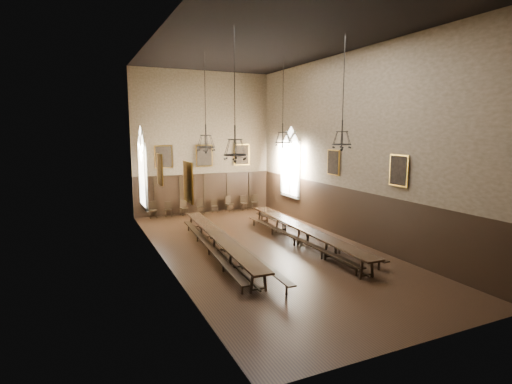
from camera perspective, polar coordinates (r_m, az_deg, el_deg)
floor at (r=18.32m, az=1.18°, el=-8.10°), size 9.00×18.00×0.02m
ceiling at (r=17.91m, az=1.28°, el=20.71°), size 9.00×18.00×0.02m
wall_back at (r=25.95m, az=-7.53°, el=6.95°), size 9.00×0.02×9.00m
wall_front at (r=10.24m, az=23.82°, el=3.43°), size 9.00×0.02×9.00m
wall_left at (r=16.10m, az=-13.44°, el=5.65°), size 0.02×18.00×9.00m
wall_right at (r=19.93m, az=13.06°, el=6.24°), size 0.02×18.00×9.00m
wainscot_panelling at (r=18.00m, az=1.20°, el=-4.26°), size 9.00×18.00×2.50m
table_left at (r=17.66m, az=-5.32°, el=-7.40°), size 1.28×10.33×0.80m
table_right at (r=19.02m, az=6.71°, el=-6.20°), size 1.18×10.59×0.82m
bench_left_outer at (r=17.46m, az=-6.77°, el=-8.04°), size 0.94×9.69×0.44m
bench_left_inner at (r=17.46m, az=-2.70°, el=-7.93°), size 0.66×10.24×0.46m
bench_right_inner at (r=18.76m, az=5.51°, el=-6.84°), size 0.52×9.47×0.43m
bench_right_outer at (r=19.62m, az=7.48°, el=-6.12°), size 0.94×10.07×0.45m
chair_0 at (r=25.23m, az=-14.52°, el=-2.92°), size 0.46×0.46×1.01m
chair_1 at (r=25.39m, az=-12.39°, el=-2.83°), size 0.47×0.47×0.93m
chair_2 at (r=25.58m, az=-10.22°, el=-2.65°), size 0.50×0.50×0.96m
chair_3 at (r=25.81m, az=-7.91°, el=-2.49°), size 0.47×0.47×0.96m
chair_4 at (r=26.17m, az=-5.90°, el=-2.36°), size 0.45×0.45×0.86m
chair_5 at (r=26.43m, az=-3.80°, el=-2.12°), size 0.56×0.56×1.01m
chair_6 at (r=26.86m, az=-1.72°, el=-1.95°), size 0.45×0.45×0.98m
chair_7 at (r=27.25m, az=-0.17°, el=-1.79°), size 0.54×0.54×0.97m
chandelier_back_left at (r=19.64m, az=-7.16°, el=7.20°), size 0.90×0.90×4.67m
chandelier_back_right at (r=20.93m, az=3.83°, el=7.89°), size 0.81×0.81×4.47m
chandelier_front_left at (r=14.83m, az=-3.01°, el=6.50°), size 0.88×0.88×4.73m
chandelier_front_right at (r=16.44m, az=12.17°, el=7.76°), size 0.78×0.78×4.38m
portrait_back_0 at (r=25.22m, az=-13.08°, el=4.92°), size 1.10×0.12×1.40m
portrait_back_1 at (r=25.86m, az=-7.41°, el=5.17°), size 1.10×0.12×1.40m
portrait_back_2 at (r=26.75m, az=-2.06°, el=5.36°), size 1.10×0.12×1.40m
portrait_left_0 at (r=17.17m, az=-13.58°, el=3.15°), size 0.12×1.00×1.30m
portrait_left_1 at (r=12.81m, az=-9.67°, el=1.40°), size 0.12×1.00×1.30m
portrait_right_0 at (r=20.70m, az=11.00°, el=4.17°), size 0.12×1.00×1.30m
portrait_right_1 at (r=17.26m, az=19.72°, el=2.91°), size 0.12×1.00×1.30m
window_right at (r=24.54m, az=4.95°, el=4.31°), size 0.20×2.20×4.60m
window_left at (r=21.60m, az=-16.00°, el=3.38°), size 0.20×2.20×4.60m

